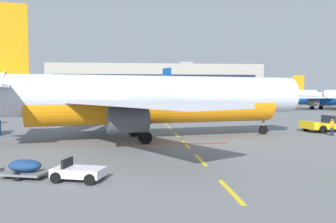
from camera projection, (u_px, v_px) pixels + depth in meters
ground at (316, 124)px, 50.44m from camera, size 400.00×400.00×0.00m
apron_paint_markings at (169, 127)px, 45.85m from camera, size 8.00×95.24×0.01m
airliner_foreground at (153, 99)px, 33.56m from camera, size 34.61×33.86×12.20m
pushback_tug at (330, 124)px, 40.13m from camera, size 6.41×4.01×2.08m
airliner_mid_left at (193, 98)px, 71.54m from camera, size 27.16×28.48×10.34m
airliner_far_center at (313, 97)px, 94.28m from camera, size 25.98×27.63×10.31m
airliner_far_right at (334, 95)px, 122.62m from camera, size 29.84×28.32×10.92m
fuel_service_truck at (235, 110)px, 56.99m from camera, size 7.36×3.88×3.14m
baggage_train at (25, 168)px, 18.29m from camera, size 8.65×3.92×1.14m
ground_crew_worker at (332, 126)px, 36.07m from camera, size 0.64×0.50×1.79m
terminal_satellite at (156, 84)px, 146.33m from camera, size 86.06×23.92×17.60m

